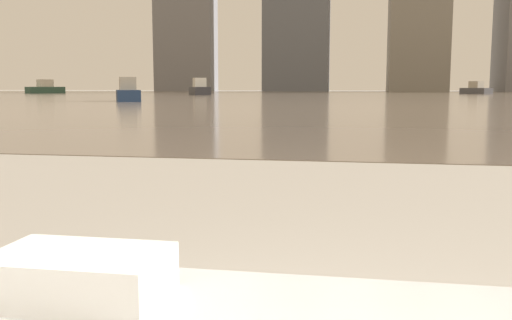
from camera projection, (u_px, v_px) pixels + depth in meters
The scene contains 6 objects.
towel_stack at pixel (77, 276), 0.93m from camera, with size 0.28×0.18×0.08m.
harbor_water at pixel (356, 96), 60.76m from camera, with size 180.00×110.00×0.01m.
harbor_boat_0 at pixel (45, 88), 82.29m from camera, with size 4.37×5.45×1.99m.
harbor_boat_2 at pixel (200, 89), 64.99m from camera, with size 3.78×5.42×1.93m.
harbor_boat_3 at pixel (476, 89), 74.62m from camera, with size 3.68×4.53×1.66m.
harbor_boat_4 at pixel (128, 93), 36.57m from camera, with size 3.02×4.30×1.53m.
Camera 1 is at (0.45, -0.07, 0.92)m, focal length 40.00 mm.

